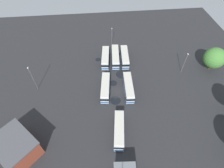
# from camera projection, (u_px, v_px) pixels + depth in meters

# --- Properties ---
(ground_plane) EXTENTS (108.70, 108.70, 0.00)m
(ground_plane) POSITION_uv_depth(u_px,v_px,m) (117.00, 91.00, 59.77)
(ground_plane) COLOR #28282B
(bus_row0_slot1) EXTENTS (10.81, 4.02, 3.46)m
(bus_row0_slot1) POSITION_uv_depth(u_px,v_px,m) (119.00, 130.00, 48.45)
(bus_row0_slot1) COLOR silver
(bus_row0_slot1) RESTS_ON ground_plane
(bus_row1_slot0) EXTENTS (11.34, 3.13, 3.46)m
(bus_row1_slot0) POSITION_uv_depth(u_px,v_px,m) (128.00, 87.00, 58.50)
(bus_row1_slot0) COLOR silver
(bus_row1_slot0) RESTS_ON ground_plane
(bus_row1_slot2) EXTENTS (11.21, 3.92, 3.46)m
(bus_row1_slot2) POSITION_uv_depth(u_px,v_px,m) (105.00, 87.00, 58.41)
(bus_row1_slot2) COLOR silver
(bus_row1_slot2) RESTS_ON ground_plane
(bus_row2_slot0) EXTENTS (10.97, 3.33, 3.46)m
(bus_row2_slot0) POSITION_uv_depth(u_px,v_px,m) (125.00, 57.00, 68.52)
(bus_row2_slot0) COLOR silver
(bus_row2_slot0) RESTS_ON ground_plane
(bus_row2_slot1) EXTENTS (11.46, 3.50, 3.46)m
(bus_row2_slot1) POSITION_uv_depth(u_px,v_px,m) (115.00, 57.00, 68.62)
(bus_row2_slot1) COLOR silver
(bus_row2_slot1) RESTS_ON ground_plane
(bus_row2_slot2) EXTENTS (10.78, 3.78, 3.46)m
(bus_row2_slot2) POSITION_uv_depth(u_px,v_px,m) (105.00, 58.00, 68.25)
(bus_row2_slot2) COLOR silver
(bus_row2_slot2) RESTS_ON ground_plane
(depot_building) EXTENTS (13.28, 13.27, 5.99)m
(depot_building) POSITION_uv_depth(u_px,v_px,m) (16.00, 147.00, 44.12)
(depot_building) COLOR #99422D
(depot_building) RESTS_ON ground_plane
(lamp_post_near_entrance) EXTENTS (0.56, 0.28, 8.49)m
(lamp_post_near_entrance) POSITION_uv_depth(u_px,v_px,m) (185.00, 63.00, 62.19)
(lamp_post_near_entrance) COLOR slate
(lamp_post_near_entrance) RESTS_ON ground_plane
(lamp_post_by_building) EXTENTS (0.56, 0.28, 9.78)m
(lamp_post_by_building) POSITION_uv_depth(u_px,v_px,m) (33.00, 78.00, 56.41)
(lamp_post_by_building) COLOR slate
(lamp_post_by_building) RESTS_ON ground_plane
(lamp_post_far_corner) EXTENTS (0.56, 0.28, 7.39)m
(lamp_post_far_corner) POSITION_uv_depth(u_px,v_px,m) (112.00, 35.00, 74.09)
(lamp_post_far_corner) COLOR slate
(lamp_post_far_corner) RESTS_ON ground_plane
(tree_west_edge) EXTENTS (7.40, 7.40, 9.08)m
(tree_west_edge) POSITION_uv_depth(u_px,v_px,m) (215.00, 58.00, 62.67)
(tree_west_edge) COLOR brown
(tree_west_edge) RESTS_ON ground_plane
(puddle_near_shelter) EXTENTS (2.14, 2.14, 0.01)m
(puddle_near_shelter) POSITION_uv_depth(u_px,v_px,m) (98.00, 60.00, 70.24)
(puddle_near_shelter) COLOR black
(puddle_near_shelter) RESTS_ON ground_plane
(puddle_centre_drain) EXTENTS (3.42, 3.42, 0.01)m
(puddle_centre_drain) POSITION_uv_depth(u_px,v_px,m) (115.00, 100.00, 57.19)
(puddle_centre_drain) COLOR black
(puddle_centre_drain) RESTS_ON ground_plane
(puddle_between_rows) EXTENTS (2.67, 2.67, 0.01)m
(puddle_between_rows) POSITION_uv_depth(u_px,v_px,m) (113.00, 83.00, 62.07)
(puddle_between_rows) COLOR black
(puddle_between_rows) RESTS_ON ground_plane
(puddle_back_corner) EXTENTS (4.27, 4.27, 0.01)m
(puddle_back_corner) POSITION_uv_depth(u_px,v_px,m) (122.00, 74.00, 64.90)
(puddle_back_corner) COLOR black
(puddle_back_corner) RESTS_ON ground_plane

